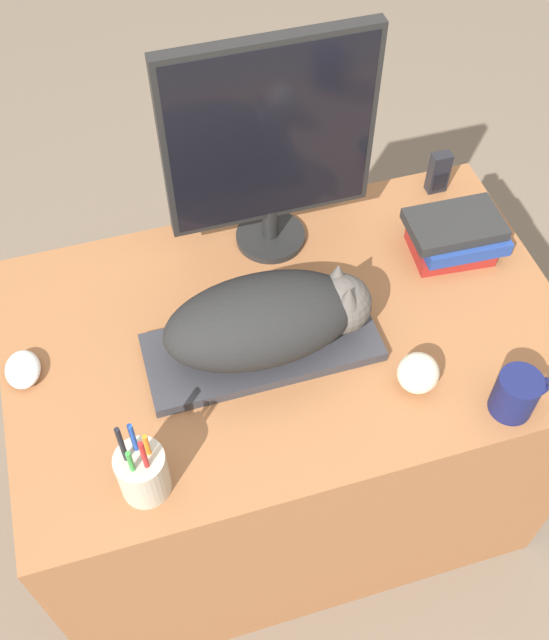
% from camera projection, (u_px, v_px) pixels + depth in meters
% --- Properties ---
extents(ground_plane, '(12.00, 12.00, 0.00)m').
position_uv_depth(ground_plane, '(325.00, 610.00, 1.90)').
color(ground_plane, '#6B5B4C').
extents(desk, '(1.14, 0.71, 0.74)m').
position_uv_depth(desk, '(286.00, 420.00, 1.81)').
color(desk, brown).
rests_on(desk, ground_plane).
extents(keyboard, '(0.46, 0.18, 0.02)m').
position_uv_depth(keyboard, '(262.00, 347.00, 1.48)').
color(keyboard, '#2D2D33').
rests_on(keyboard, desk).
extents(cat, '(0.41, 0.20, 0.15)m').
position_uv_depth(cat, '(273.00, 318.00, 1.41)').
color(cat, black).
rests_on(cat, keyboard).
extents(monitor, '(0.43, 0.15, 0.50)m').
position_uv_depth(monitor, '(270.00, 142.00, 1.45)').
color(monitor, black).
rests_on(monitor, desk).
extents(computer_mouse, '(0.07, 0.09, 0.03)m').
position_uv_depth(computer_mouse, '(23.00, 369.00, 1.44)').
color(computer_mouse, silver).
rests_on(computer_mouse, desk).
extents(coffee_mug, '(0.11, 0.08, 0.09)m').
position_uv_depth(coffee_mug, '(517.00, 394.00, 1.37)').
color(coffee_mug, '#141947').
rests_on(coffee_mug, desk).
extents(pen_cup, '(0.09, 0.09, 0.20)m').
position_uv_depth(pen_cup, '(143.00, 472.00, 1.27)').
color(pen_cup, '#B2A893').
rests_on(pen_cup, desk).
extents(baseball, '(0.08, 0.08, 0.08)m').
position_uv_depth(baseball, '(418.00, 373.00, 1.41)').
color(baseball, beige).
rests_on(baseball, desk).
extents(phone, '(0.05, 0.03, 0.10)m').
position_uv_depth(phone, '(439.00, 173.00, 1.73)').
color(phone, black).
rests_on(phone, desk).
extents(book_stack, '(0.21, 0.16, 0.09)m').
position_uv_depth(book_stack, '(455.00, 235.00, 1.61)').
color(book_stack, maroon).
rests_on(book_stack, desk).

